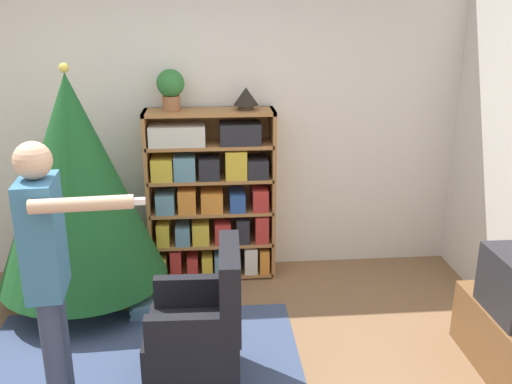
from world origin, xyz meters
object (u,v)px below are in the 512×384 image
Objects in this scene: standing_person at (48,267)px; potted_plant at (171,87)px; christmas_tree at (76,181)px; table_lamp at (246,97)px; bookshelf at (212,198)px; armchair at (200,338)px.

potted_plant is (0.56, 1.79, 0.67)m from standing_person.
christmas_tree is at bearing -149.20° from potted_plant.
christmas_tree is 1.47m from table_lamp.
bookshelf is at bearing 22.31° from christmas_tree.
armchair is (0.91, -1.10, -0.69)m from christmas_tree.
standing_person is 1.99m from potted_plant.
bookshelf is 7.24× the size of table_lamp.
potted_plant is at bearing -170.77° from armchair.
table_lamp is (1.30, 0.42, 0.54)m from christmas_tree.
potted_plant is at bearing 180.00° from table_lamp.
table_lamp is at bearing 17.93° from christmas_tree.
armchair is 0.56× the size of standing_person.
armchair is at bearing -104.53° from table_lamp.
standing_person reaches higher than table_lamp.
armchair is (-0.10, -1.51, -0.38)m from bookshelf.
bookshelf is 0.77× the size of christmas_tree.
bookshelf is at bearing 149.84° from standing_person.
bookshelf is at bearing -178.29° from table_lamp.
potted_plant reaches higher than bookshelf.
standing_person is (-0.86, -1.78, 0.27)m from bookshelf.
potted_plant is at bearing 158.17° from standing_person.
standing_person is 8.18× the size of table_lamp.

